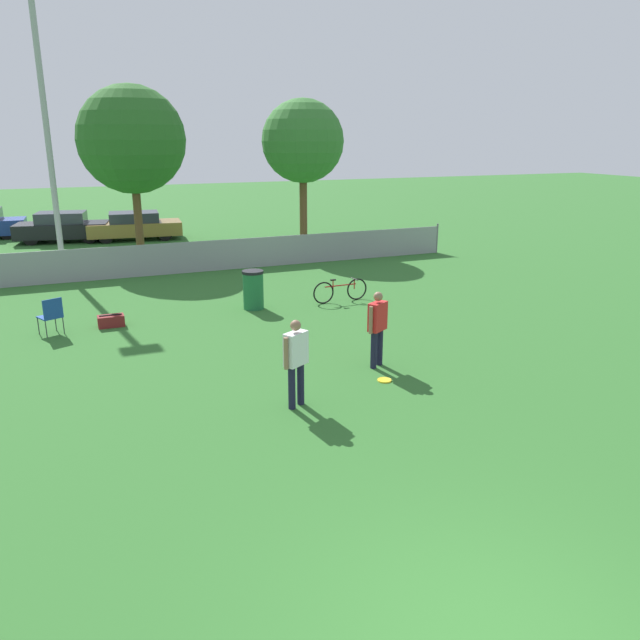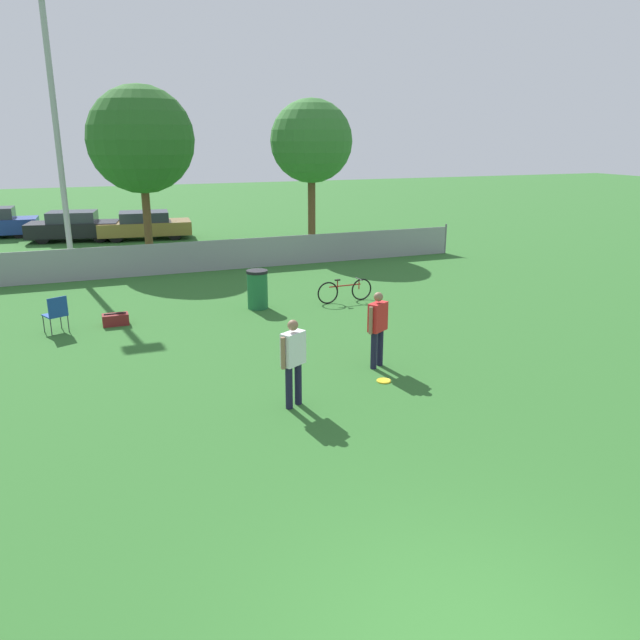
{
  "view_description": "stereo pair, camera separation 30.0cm",
  "coord_description": "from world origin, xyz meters",
  "px_view_note": "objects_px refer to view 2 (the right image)",
  "views": [
    {
      "loc": [
        -3.36,
        -3.87,
        4.7
      ],
      "look_at": [
        1.36,
        7.48,
        1.05
      ],
      "focal_mm": 35.0,
      "sensor_mm": 36.0,
      "label": 1
    },
    {
      "loc": [
        -3.08,
        -3.98,
        4.7
      ],
      "look_at": [
        1.36,
        7.48,
        1.05
      ],
      "focal_mm": 35.0,
      "sensor_mm": 36.0,
      "label": 2
    }
  ],
  "objects_px": {
    "folding_chair_sideline": "(56,312)",
    "trash_bin": "(258,289)",
    "bicycle_sideline": "(345,291)",
    "light_pole": "(54,112)",
    "parked_car_dark": "(73,226)",
    "frisbee_disc": "(384,381)",
    "tree_far_right": "(311,142)",
    "player_receiver_white": "(293,357)",
    "gear_bag_sideline": "(116,319)",
    "parked_car_tan": "(145,225)",
    "tree_near_pole": "(141,140)",
    "player_thrower_red": "(378,324)"
  },
  "relations": [
    {
      "from": "tree_near_pole",
      "to": "folding_chair_sideline",
      "type": "height_order",
      "value": "tree_near_pole"
    },
    {
      "from": "tree_near_pole",
      "to": "player_thrower_red",
      "type": "xyz_separation_m",
      "value": [
        2.99,
        -14.67,
        -3.58
      ]
    },
    {
      "from": "player_receiver_white",
      "to": "trash_bin",
      "type": "xyz_separation_m",
      "value": [
        1.2,
        6.65,
        -0.39
      ]
    },
    {
      "from": "folding_chair_sideline",
      "to": "parked_car_dark",
      "type": "height_order",
      "value": "parked_car_dark"
    },
    {
      "from": "player_receiver_white",
      "to": "player_thrower_red",
      "type": "distance_m",
      "value": 2.59
    },
    {
      "from": "player_thrower_red",
      "to": "frisbee_disc",
      "type": "relative_size",
      "value": 5.62
    },
    {
      "from": "bicycle_sideline",
      "to": "trash_bin",
      "type": "relative_size",
      "value": 1.6
    },
    {
      "from": "frisbee_disc",
      "to": "light_pole",
      "type": "bearing_deg",
      "value": 112.76
    },
    {
      "from": "tree_near_pole",
      "to": "player_receiver_white",
      "type": "xyz_separation_m",
      "value": [
        0.72,
        -15.92,
        -3.58
      ]
    },
    {
      "from": "tree_near_pole",
      "to": "player_thrower_red",
      "type": "distance_m",
      "value": 15.4
    },
    {
      "from": "folding_chair_sideline",
      "to": "bicycle_sideline",
      "type": "xyz_separation_m",
      "value": [
        7.8,
        0.17,
        -0.19
      ]
    },
    {
      "from": "frisbee_disc",
      "to": "folding_chair_sideline",
      "type": "distance_m",
      "value": 8.4
    },
    {
      "from": "gear_bag_sideline",
      "to": "folding_chair_sideline",
      "type": "bearing_deg",
      "value": -172.55
    },
    {
      "from": "player_receiver_white",
      "to": "parked_car_dark",
      "type": "xyz_separation_m",
      "value": [
        -3.53,
        21.09,
        -0.27
      ]
    },
    {
      "from": "trash_bin",
      "to": "parked_car_tan",
      "type": "xyz_separation_m",
      "value": [
        -1.61,
        13.8,
        0.09
      ]
    },
    {
      "from": "player_receiver_white",
      "to": "frisbee_disc",
      "type": "distance_m",
      "value": 2.29
    },
    {
      "from": "folding_chair_sideline",
      "to": "trash_bin",
      "type": "bearing_deg",
      "value": 160.09
    },
    {
      "from": "tree_near_pole",
      "to": "trash_bin",
      "type": "height_order",
      "value": "tree_near_pole"
    },
    {
      "from": "gear_bag_sideline",
      "to": "player_receiver_white",
      "type": "bearing_deg",
      "value": -67.44
    },
    {
      "from": "frisbee_disc",
      "to": "parked_car_tan",
      "type": "distance_m",
      "value": 20.15
    },
    {
      "from": "player_thrower_red",
      "to": "folding_chair_sideline",
      "type": "bearing_deg",
      "value": 110.4
    },
    {
      "from": "tree_near_pole",
      "to": "frisbee_disc",
      "type": "height_order",
      "value": "tree_near_pole"
    },
    {
      "from": "player_receiver_white",
      "to": "bicycle_sideline",
      "type": "xyz_separation_m",
      "value": [
        3.77,
        6.4,
        -0.6
      ]
    },
    {
      "from": "player_receiver_white",
      "to": "gear_bag_sideline",
      "type": "relative_size",
      "value": 2.51
    },
    {
      "from": "player_thrower_red",
      "to": "parked_car_dark",
      "type": "relative_size",
      "value": 0.38
    },
    {
      "from": "tree_far_right",
      "to": "parked_car_dark",
      "type": "distance_m",
      "value": 11.83
    },
    {
      "from": "tree_near_pole",
      "to": "gear_bag_sideline",
      "type": "distance_m",
      "value": 10.65
    },
    {
      "from": "player_receiver_white",
      "to": "gear_bag_sideline",
      "type": "height_order",
      "value": "player_receiver_white"
    },
    {
      "from": "frisbee_disc",
      "to": "player_receiver_white",
      "type": "bearing_deg",
      "value": -167.29
    },
    {
      "from": "player_thrower_red",
      "to": "parked_car_tan",
      "type": "height_order",
      "value": "player_thrower_red"
    },
    {
      "from": "tree_far_right",
      "to": "trash_bin",
      "type": "relative_size",
      "value": 5.65
    },
    {
      "from": "bicycle_sideline",
      "to": "parked_car_tan",
      "type": "height_order",
      "value": "parked_car_tan"
    },
    {
      "from": "folding_chair_sideline",
      "to": "player_receiver_white",
      "type": "bearing_deg",
      "value": 98.37
    },
    {
      "from": "light_pole",
      "to": "tree_far_right",
      "type": "distance_m",
      "value": 9.81
    },
    {
      "from": "light_pole",
      "to": "trash_bin",
      "type": "bearing_deg",
      "value": -56.75
    },
    {
      "from": "light_pole",
      "to": "frisbee_disc",
      "type": "xyz_separation_m",
      "value": [
        5.71,
        -13.62,
        -5.45
      ]
    },
    {
      "from": "parked_car_tan",
      "to": "gear_bag_sideline",
      "type": "bearing_deg",
      "value": -93.81
    },
    {
      "from": "tree_far_right",
      "to": "gear_bag_sideline",
      "type": "height_order",
      "value": "tree_far_right"
    },
    {
      "from": "tree_far_right",
      "to": "bicycle_sideline",
      "type": "relative_size",
      "value": 3.54
    },
    {
      "from": "light_pole",
      "to": "parked_car_dark",
      "type": "height_order",
      "value": "light_pole"
    },
    {
      "from": "folding_chair_sideline",
      "to": "trash_bin",
      "type": "distance_m",
      "value": 5.25
    },
    {
      "from": "light_pole",
      "to": "parked_car_tan",
      "type": "bearing_deg",
      "value": 62.88
    },
    {
      "from": "player_thrower_red",
      "to": "frisbee_disc",
      "type": "bearing_deg",
      "value": -137.27
    },
    {
      "from": "light_pole",
      "to": "parked_car_dark",
      "type": "relative_size",
      "value": 2.21
    },
    {
      "from": "trash_bin",
      "to": "gear_bag_sideline",
      "type": "distance_m",
      "value": 3.89
    },
    {
      "from": "frisbee_disc",
      "to": "tree_near_pole",
      "type": "bearing_deg",
      "value": 100.14
    },
    {
      "from": "light_pole",
      "to": "bicycle_sideline",
      "type": "distance_m",
      "value": 11.85
    },
    {
      "from": "player_receiver_white",
      "to": "tree_near_pole",
      "type": "bearing_deg",
      "value": 62.89
    },
    {
      "from": "gear_bag_sideline",
      "to": "parked_car_dark",
      "type": "bearing_deg",
      "value": 93.38
    },
    {
      "from": "tree_far_right",
      "to": "gear_bag_sideline",
      "type": "relative_size",
      "value": 9.53
    }
  ]
}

